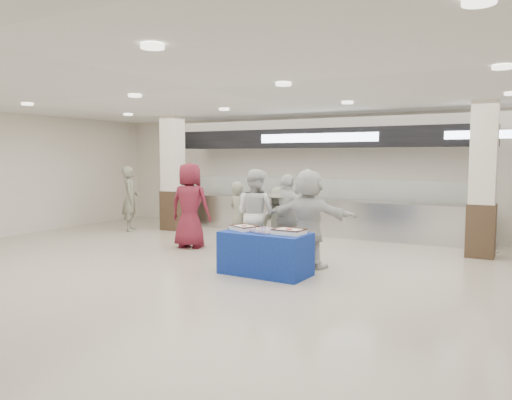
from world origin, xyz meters
The scene contains 15 objects.
ground centered at (0.00, 0.00, 0.00)m, with size 14.00×14.00×0.00m, color #BDB4A1.
serving_line centered at (0.00, 5.40, 1.16)m, with size 8.70×0.85×2.80m.
column_left centered at (-4.00, 4.20, 1.53)m, with size 0.55×0.55×3.20m.
column_right centered at (4.00, 4.20, 1.53)m, with size 0.55×0.55×3.20m.
display_table centered at (0.84, 0.66, 0.38)m, with size 1.55×0.78×0.75m, color navy.
sheet_cake_left centered at (0.37, 0.72, 0.80)m, with size 0.57×0.52×0.10m.
sheet_cake_right centered at (1.28, 0.69, 0.80)m, with size 0.52×0.41×0.10m.
cupcake_tray centered at (0.81, 0.66, 0.78)m, with size 0.48×0.42×0.07m.
civilian_maroon centered at (-1.88, 2.14, 0.97)m, with size 0.95×0.61×1.93m, color maroon.
soldier_a centered at (-0.66, 2.25, 0.77)m, with size 0.56×0.37×1.53m, color slate.
chef_tall centered at (0.03, 1.77, 0.91)m, with size 0.88×0.69×1.82m, color silver.
chef_short centered at (0.64, 2.00, 0.86)m, with size 1.01×0.42×1.72m, color silver.
soldier_b centered at (0.43, 2.04, 0.73)m, with size 0.94×0.54×1.46m, color slate.
civilian_white centered at (1.28, 1.57, 0.92)m, with size 1.71×0.55×1.85m, color silver.
soldier_bg centered at (-4.92, 3.44, 0.90)m, with size 0.66×0.43×1.80m, color slate.
Camera 1 is at (4.89, -6.96, 2.07)m, focal length 35.00 mm.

